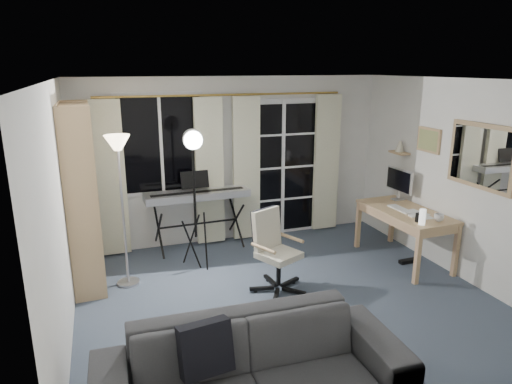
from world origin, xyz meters
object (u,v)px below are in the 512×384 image
bookshelf (79,203)px  torchiere_lamp (119,166)px  monitor (399,181)px  desk (405,217)px  sofa (253,359)px  keyboard_piano (197,196)px  mug (439,217)px  office_chair (272,243)px  studio_light (193,156)px

bookshelf → torchiere_lamp: 0.66m
torchiere_lamp → monitor: 3.76m
torchiere_lamp → desk: bearing=-7.9°
bookshelf → torchiere_lamp: (0.47, -0.18, 0.43)m
desk → sofa: sofa is taller
keyboard_piano → monitor: bearing=-18.7°
bookshelf → desk: bookshelf is taller
desk → mug: bearing=-80.9°
keyboard_piano → office_chair: size_ratio=1.54×
desk → mug: size_ratio=11.59×
torchiere_lamp → bookshelf: bearing=159.3°
monitor → mug: 0.98m
torchiere_lamp → studio_light: (0.88, 0.16, 0.03)m
studio_light → sofa: (-0.13, -2.64, -1.02)m
monitor → keyboard_piano: bearing=161.1°
office_chair → desk: size_ratio=0.70×
bookshelf → studio_light: (1.35, -0.02, 0.46)m
monitor → sofa: (-2.99, -2.44, -0.52)m
bookshelf → keyboard_piano: 1.63m
keyboard_piano → mug: 3.14m
mug → torchiere_lamp: bearing=164.7°
keyboard_piano → office_chair: bearing=-70.2°
bookshelf → sofa: (1.22, -2.66, -0.56)m
mug → sofa: 3.26m
keyboard_piano → desk: bearing=-28.7°
torchiere_lamp → office_chair: bearing=-22.2°
bookshelf → studio_light: size_ratio=1.16×
bookshelf → desk: 4.08m
bookshelf → monitor: bearing=-4.9°
torchiere_lamp → studio_light: 0.89m
studio_light → desk: (2.66, -0.65, -0.86)m
studio_light → mug: (2.76, -1.15, -0.71)m
torchiere_lamp → mug: bearing=-15.3°
office_chair → torchiere_lamp: bearing=132.9°
monitor → mug: (-0.10, -0.95, -0.21)m
bookshelf → studio_light: bookshelf is taller
keyboard_piano → sofa: bearing=-97.0°
monitor → torchiere_lamp: bearing=177.1°
monitor → sofa: monitor is taller
bookshelf → keyboard_piano: bookshelf is taller
bookshelf → desk: bearing=-11.4°
keyboard_piano → studio_light: 0.93m
sofa → bookshelf: bearing=116.4°
studio_light → monitor: size_ratio=3.60×
torchiere_lamp → desk: size_ratio=1.33×
office_chair → sofa: 2.02m
office_chair → mug: 2.08m
studio_light → monitor: studio_light is taller
keyboard_piano → office_chair: keyboard_piano is taller
mug → sofa: bearing=-152.8°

